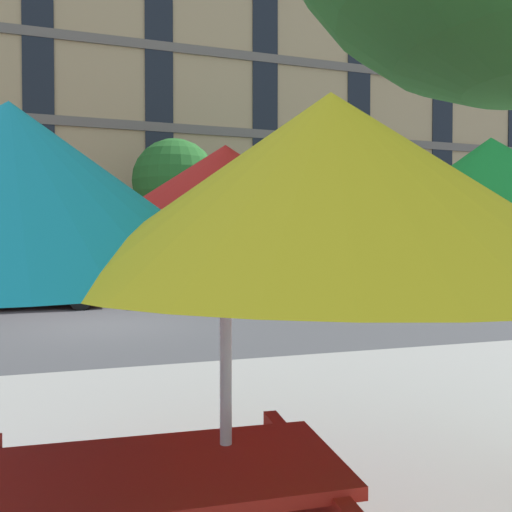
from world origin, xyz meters
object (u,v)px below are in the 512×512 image
object	(u,v)px
pickup_black_midblock	(425,265)
patio_umbrella	(226,212)
pickup_green	(253,267)
sedan_red	(32,274)
street_tree_middle	(176,184)

from	to	relation	value
pickup_black_midblock	patio_umbrella	bearing A→B (deg)	-128.97
pickup_green	sedan_red	bearing A→B (deg)	-180.00
sedan_red	pickup_black_midblock	world-z (taller)	pickup_black_midblock
pickup_black_midblock	street_tree_middle	xyz separation A→B (m)	(-8.25, 3.02, 2.87)
sedan_red	pickup_green	xyz separation A→B (m)	(6.40, 0.00, 0.08)
pickup_black_midblock	street_tree_middle	world-z (taller)	street_tree_middle
sedan_red	pickup_black_midblock	size ratio (longest dim) A/B	0.86
sedan_red	pickup_green	distance (m)	6.40
sedan_red	pickup_green	world-z (taller)	pickup_green
pickup_green	street_tree_middle	bearing A→B (deg)	123.16
pickup_green	patio_umbrella	world-z (taller)	patio_umbrella
patio_umbrella	sedan_red	bearing A→B (deg)	100.70
sedan_red	patio_umbrella	world-z (taller)	patio_umbrella
sedan_red	pickup_black_midblock	bearing A→B (deg)	0.00
street_tree_middle	patio_umbrella	distance (m)	15.97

